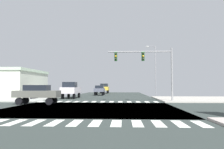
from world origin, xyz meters
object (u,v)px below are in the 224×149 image
object	(u,v)px
traffic_signal_mast	(146,62)
pickup_queued_2	(104,88)
pickup_farside_1	(71,89)
sedan_outer_3	(100,89)
bank_building	(1,84)
street_lamp	(154,66)
sedan_trailing_2	(37,93)

from	to	relation	value
traffic_signal_mast	pickup_queued_2	xyz separation A→B (m)	(-7.19, 29.02, -3.25)
traffic_signal_mast	pickup_farside_1	size ratio (longest dim) A/B	1.43
traffic_signal_mast	pickup_farside_1	world-z (taller)	traffic_signal_mast
traffic_signal_mast	sedan_outer_3	world-z (taller)	traffic_signal_mast
pickup_farside_1	bank_building	bearing A→B (deg)	-6.13
street_lamp	bank_building	xyz separation A→B (m)	(-24.16, -5.68, -3.08)
pickup_queued_2	sedan_trailing_2	world-z (taller)	pickup_queued_2
traffic_signal_mast	sedan_trailing_2	world-z (taller)	traffic_signal_mast
sedan_trailing_2	sedan_outer_3	size ratio (longest dim) A/B	1.00
pickup_queued_2	sedan_trailing_2	size ratio (longest dim) A/B	1.19
street_lamp	sedan_outer_3	bearing A→B (deg)	157.05
sedan_trailing_2	bank_building	bearing A→B (deg)	-138.77
street_lamp	bank_building	distance (m)	25.01
pickup_farside_1	sedan_trailing_2	size ratio (longest dim) A/B	1.19
bank_building	pickup_queued_2	size ratio (longest dim) A/B	2.52
street_lamp	sedan_outer_3	size ratio (longest dim) A/B	2.05
street_lamp	pickup_farside_1	xyz separation A→B (m)	(-12.96, -6.88, -3.91)
street_lamp	pickup_farside_1	distance (m)	15.19
bank_building	sedan_outer_3	distance (m)	17.34
street_lamp	sedan_trailing_2	bearing A→B (deg)	-128.37
traffic_signal_mast	sedan_outer_3	size ratio (longest dim) A/B	1.70
pickup_queued_2	sedan_trailing_2	distance (m)	33.14
pickup_queued_2	sedan_outer_3	size ratio (longest dim) A/B	1.19
pickup_farside_1	sedan_outer_3	size ratio (longest dim) A/B	1.19
sedan_trailing_2	pickup_queued_2	bearing A→B (deg)	173.29
traffic_signal_mast	sedan_outer_3	bearing A→B (deg)	112.00
sedan_trailing_2	sedan_outer_3	world-z (taller)	same
bank_building	pickup_farside_1	world-z (taller)	bank_building
traffic_signal_mast	street_lamp	world-z (taller)	street_lamp
pickup_farside_1	pickup_queued_2	world-z (taller)	same
bank_building	pickup_queued_2	world-z (taller)	bank_building
traffic_signal_mast	sedan_trailing_2	distance (m)	12.21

